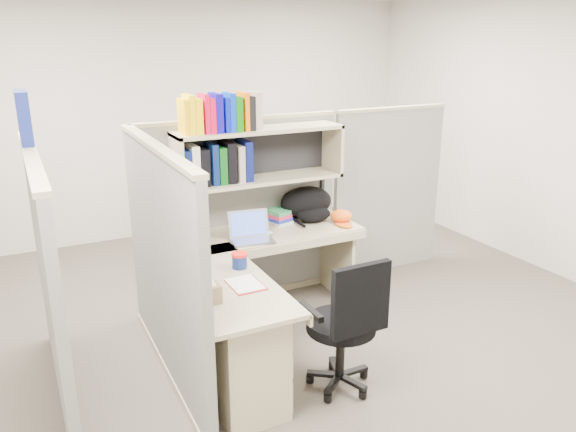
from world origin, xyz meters
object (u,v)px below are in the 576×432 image
backpack (310,204)px  snack_canister (239,260)px  desk (251,321)px  task_chair (344,345)px  laptop (252,227)px

backpack → snack_canister: 1.21m
desk → task_chair: size_ratio=1.81×
snack_canister → task_chair: (0.46, -0.64, -0.44)m
laptop → task_chair: 1.21m
desk → laptop: (0.30, 0.68, 0.41)m
laptop → backpack: size_ratio=0.68×
laptop → backpack: (0.67, 0.29, 0.02)m
desk → backpack: size_ratio=3.69×
desk → task_chair: task_chair is taller
laptop → backpack: bearing=31.6°
laptop → snack_canister: size_ratio=2.95×
desk → task_chair: 0.64m
desk → snack_canister: (0.02, 0.24, 0.35)m
backpack → laptop: bearing=-136.2°
task_chair → snack_canister: bearing=126.0°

